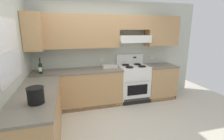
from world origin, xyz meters
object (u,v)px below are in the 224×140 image
Objects in this scene: stove at (133,83)px; bowl at (110,67)px; wine_bottle at (40,68)px; bucket at (36,95)px.

bowl is (-0.62, 0.07, 0.46)m from stove.
wine_bottle is 1.60m from bowl.
wine_bottle is (-2.21, -0.11, 0.57)m from stove.
stove reaches higher than bowl.
wine_bottle reaches higher than bucket.
bucket is at bearing -129.50° from bowl.
wine_bottle reaches higher than bowl.
bowl is 1.66× the size of bucket.
wine_bottle is at bearing -177.28° from stove.
stove is 3.30× the size of bowl.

